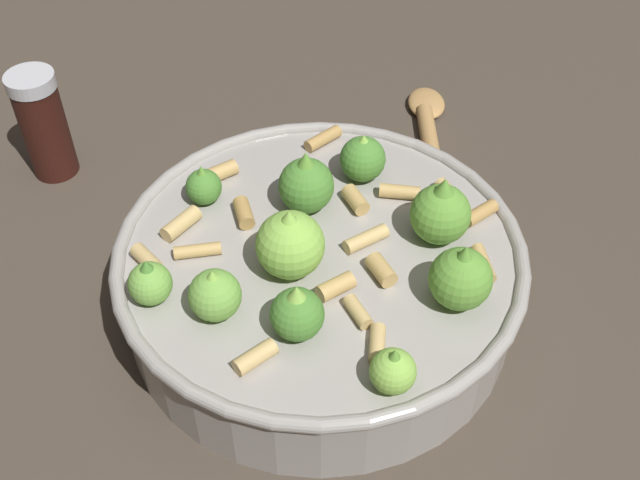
{
  "coord_description": "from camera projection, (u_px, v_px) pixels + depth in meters",
  "views": [
    {
      "loc": [
        0.36,
        0.15,
        0.46
      ],
      "look_at": [
        0.0,
        0.0,
        0.07
      ],
      "focal_mm": 43.85,
      "sensor_mm": 36.0,
      "label": 1
    }
  ],
  "objects": [
    {
      "name": "wooden_spoon",
      "position": [
        429.0,
        140.0,
        0.73
      ],
      "size": [
        0.2,
        0.1,
        0.02
      ],
      "color": "#B2844C",
      "rests_on": "ground"
    },
    {
      "name": "ground_plane",
      "position": [
        320.0,
        307.0,
        0.6
      ],
      "size": [
        2.4,
        2.4,
        0.0
      ],
      "primitive_type": "plane",
      "color": "#42382D"
    },
    {
      "name": "pepper_shaker",
      "position": [
        43.0,
        124.0,
        0.68
      ],
      "size": [
        0.04,
        0.04,
        0.1
      ],
      "color": "#33140F",
      "rests_on": "ground"
    },
    {
      "name": "cooking_pan",
      "position": [
        321.0,
        272.0,
        0.57
      ],
      "size": [
        0.29,
        0.29,
        0.12
      ],
      "color": "#9E9993",
      "rests_on": "ground"
    }
  ]
}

